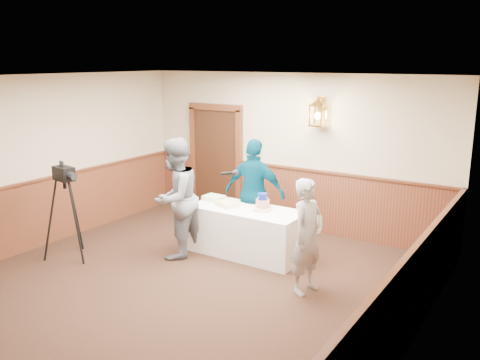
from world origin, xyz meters
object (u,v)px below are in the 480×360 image
(tiered_cake, at_px, (263,204))
(baker, at_px, (308,236))
(sheet_cake_yellow, at_px, (227,204))
(sheet_cake_green, at_px, (214,198))
(assistant_p, at_px, (255,193))
(tv_camera_rig, at_px, (67,218))
(display_table, at_px, (247,231))
(interviewer, at_px, (175,198))

(tiered_cake, distance_m, baker, 1.36)
(sheet_cake_yellow, relative_size, sheet_cake_green, 1.05)
(sheet_cake_green, distance_m, assistant_p, 0.69)
(assistant_p, xyz_separation_m, tv_camera_rig, (-2.11, -2.07, -0.24))
(display_table, distance_m, interviewer, 1.24)
(tiered_cake, distance_m, tv_camera_rig, 3.01)
(interviewer, height_order, tv_camera_rig, interviewer)
(display_table, bearing_deg, interviewer, -143.17)
(sheet_cake_yellow, distance_m, tv_camera_rig, 2.47)
(tiered_cake, bearing_deg, sheet_cake_yellow, -170.81)
(tiered_cake, xyz_separation_m, interviewer, (-1.14, -0.71, 0.08))
(sheet_cake_green, bearing_deg, tiered_cake, -4.13)
(interviewer, distance_m, tv_camera_rig, 1.68)
(baker, bearing_deg, sheet_cake_yellow, 78.88)
(sheet_cake_yellow, bearing_deg, assistant_p, 65.17)
(sheet_cake_green, bearing_deg, sheet_cake_yellow, -23.96)
(display_table, bearing_deg, assistant_p, 105.45)
(display_table, height_order, interviewer, interviewer)
(display_table, distance_m, tv_camera_rig, 2.78)
(sheet_cake_green, relative_size, baker, 0.21)
(tiered_cake, height_order, sheet_cake_green, tiered_cake)
(baker, bearing_deg, tiered_cake, 65.87)
(sheet_cake_green, bearing_deg, interviewer, -102.06)
(sheet_cake_green, distance_m, tv_camera_rig, 2.32)
(display_table, height_order, assistant_p, assistant_p)
(assistant_p, bearing_deg, tv_camera_rig, 37.76)
(interviewer, relative_size, assistant_p, 1.05)
(sheet_cake_green, height_order, baker, baker)
(baker, relative_size, assistant_p, 0.87)
(display_table, distance_m, tiered_cake, 0.55)
(tiered_cake, height_order, tv_camera_rig, tv_camera_rig)
(sheet_cake_green, xyz_separation_m, interviewer, (-0.17, -0.78, 0.15))
(display_table, relative_size, interviewer, 0.96)
(baker, bearing_deg, sheet_cake_green, 78.32)
(sheet_cake_yellow, height_order, baker, baker)
(baker, relative_size, tv_camera_rig, 1.06)
(display_table, height_order, baker, baker)
(sheet_cake_yellow, height_order, interviewer, interviewer)
(sheet_cake_green, height_order, interviewer, interviewer)
(baker, bearing_deg, assistant_p, 62.49)
(display_table, distance_m, sheet_cake_yellow, 0.54)
(tiered_cake, xyz_separation_m, sheet_cake_green, (-0.98, 0.07, -0.07))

